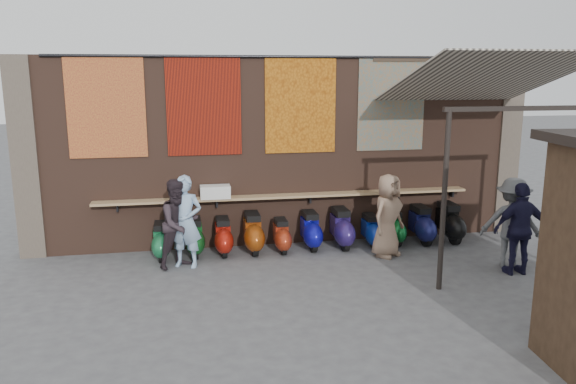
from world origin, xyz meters
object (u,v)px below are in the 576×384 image
(scooter_stool_5, at_px, (311,231))
(shopper_navy, at_px, (520,229))
(scooter_stool_4, at_px, (282,236))
(scooter_stool_0, at_px, (161,241))
(scooter_stool_8, at_px, (393,228))
(scooter_stool_2, at_px, (223,237))
(scooter_stool_6, at_px, (341,228))
(diner_left, at_px, (186,222))
(scooter_stool_1, at_px, (195,237))
(scooter_stool_10, at_px, (449,222))
(shelf_box, at_px, (215,192))
(shopper_grey, at_px, (512,223))
(scooter_stool_9, at_px, (421,225))
(shopper_tan, at_px, (388,216))
(scooter_stool_3, at_px, (253,233))
(scooter_stool_7, at_px, (371,231))
(diner_right, at_px, (179,224))

(scooter_stool_5, relative_size, shopper_navy, 0.48)
(scooter_stool_4, distance_m, shopper_navy, 4.61)
(scooter_stool_0, xyz_separation_m, scooter_stool_8, (4.94, 0.09, -0.00))
(scooter_stool_2, height_order, scooter_stool_6, scooter_stool_6)
(scooter_stool_2, height_order, diner_left, diner_left)
(scooter_stool_2, bearing_deg, scooter_stool_1, 176.34)
(scooter_stool_8, height_order, scooter_stool_10, scooter_stool_10)
(shelf_box, xyz_separation_m, scooter_stool_4, (1.32, -0.35, -0.92))
(scooter_stool_10, distance_m, shopper_grey, 1.88)
(scooter_stool_1, relative_size, shopper_grey, 0.46)
(scooter_stool_9, relative_size, shopper_tan, 0.50)
(scooter_stool_1, bearing_deg, scooter_stool_3, -1.32)
(scooter_stool_1, bearing_deg, shopper_grey, -17.14)
(scooter_stool_0, relative_size, scooter_stool_1, 0.95)
(scooter_stool_8, height_order, shopper_navy, shopper_navy)
(shopper_tan, bearing_deg, scooter_stool_6, 100.98)
(scooter_stool_9, bearing_deg, scooter_stool_8, 174.94)
(scooter_stool_2, bearing_deg, scooter_stool_7, -0.91)
(scooter_stool_5, relative_size, scooter_stool_6, 0.94)
(scooter_stool_4, bearing_deg, shopper_tan, -18.30)
(diner_left, bearing_deg, scooter_stool_6, 31.96)
(scooter_stool_0, relative_size, shopper_navy, 0.44)
(diner_left, relative_size, shopper_navy, 1.03)
(diner_left, height_order, shopper_navy, diner_left)
(scooter_stool_0, distance_m, diner_right, 0.83)
(shopper_navy, bearing_deg, shelf_box, -22.56)
(scooter_stool_7, xyz_separation_m, scooter_stool_8, (0.54, 0.09, 0.02))
(scooter_stool_0, bearing_deg, diner_right, -56.48)
(scooter_stool_10, height_order, diner_right, diner_right)
(scooter_stool_4, height_order, scooter_stool_5, scooter_stool_5)
(scooter_stool_4, bearing_deg, scooter_stool_10, 0.79)
(shopper_tan, bearing_deg, scooter_stool_4, 126.97)
(diner_right, bearing_deg, scooter_stool_5, -21.21)
(shopper_navy, bearing_deg, diner_left, -12.55)
(scooter_stool_5, xyz_separation_m, diner_left, (-2.59, -0.64, 0.50))
(shopper_grey, distance_m, shopper_tan, 2.33)
(scooter_stool_0, distance_m, scooter_stool_7, 4.40)
(scooter_stool_0, relative_size, diner_right, 0.44)
(scooter_stool_5, distance_m, shopper_navy, 4.10)
(scooter_stool_1, height_order, scooter_stool_4, scooter_stool_1)
(scooter_stool_8, bearing_deg, scooter_stool_10, -1.86)
(scooter_stool_7, distance_m, shopper_tan, 0.85)
(scooter_stool_2, relative_size, scooter_stool_5, 0.96)
(scooter_stool_3, relative_size, scooter_stool_10, 0.98)
(scooter_stool_7, distance_m, shopper_navy, 3.04)
(scooter_stool_5, distance_m, shopper_tan, 1.67)
(shelf_box, bearing_deg, scooter_stool_5, -7.49)
(scooter_stool_3, relative_size, shopper_navy, 0.50)
(scooter_stool_4, height_order, scooter_stool_8, scooter_stool_8)
(scooter_stool_8, distance_m, diner_right, 4.64)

